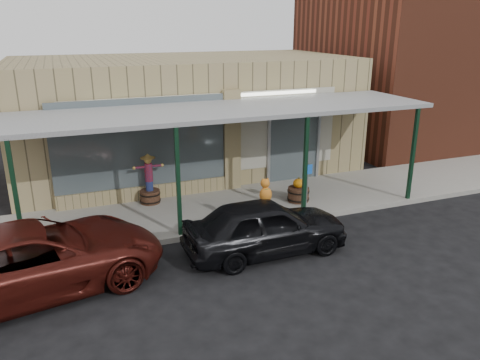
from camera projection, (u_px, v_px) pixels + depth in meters
name	position (u px, v px, depth m)	size (l,w,h in m)	color
ground	(279.00, 265.00, 10.94)	(120.00, 120.00, 0.00)	black
sidewalk	(227.00, 208.00, 14.09)	(40.00, 3.20, 0.15)	gray
storefront	(186.00, 115.00, 17.48)	(12.00, 6.25, 4.20)	#93825A
awning	(227.00, 112.00, 13.12)	(12.00, 3.00, 3.04)	gray
block_buildings_near	(226.00, 65.00, 18.55)	(61.00, 8.00, 8.00)	brown
barrel_scarecrow	(150.00, 186.00, 14.15)	(0.94, 0.66, 1.55)	#503120
barrel_pumpkin	(298.00, 192.00, 14.37)	(0.82, 0.82, 0.77)	#503120
handicap_sign	(307.00, 181.00, 13.55)	(0.28, 0.04, 1.36)	gray
parked_sedan	(266.00, 226.00, 11.34)	(4.04, 1.89, 1.60)	black
car_maroon	(36.00, 258.00, 9.70)	(2.44, 5.29, 1.47)	#45120D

